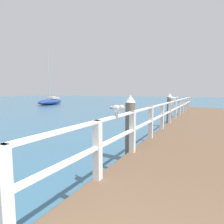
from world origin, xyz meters
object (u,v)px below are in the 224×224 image
dock_piling_far (169,110)px  boat_0 (51,101)px  dock_piling_near (130,128)px  seagull_background (174,98)px  seagull_foreground (117,108)px

dock_piling_far → boat_0: (-20.08, 11.01, -0.46)m
dock_piling_far → boat_0: size_ratio=0.23×
dock_piling_near → seagull_background: bearing=85.3°
dock_piling_far → boat_0: 22.91m
dock_piling_far → seagull_background: bearing=-71.3°
seagull_background → dock_piling_near: bearing=-13.6°
dock_piling_near → seagull_foreground: (0.39, -1.67, 0.71)m
seagull_foreground → dock_piling_far: bearing=-144.2°
dock_piling_far → dock_piling_near: bearing=-90.0°
boat_0 → seagull_foreground: bearing=119.7°
seagull_foreground → seagull_background: 6.41m
boat_0 → dock_piling_far: bearing=133.1°
dock_piling_near → boat_0: size_ratio=0.23×
dock_piling_far → seagull_foreground: bearing=-87.1°
seagull_background → seagull_foreground: bearing=-8.9°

